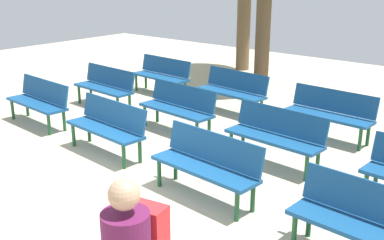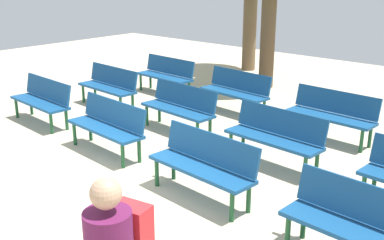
{
  "view_description": "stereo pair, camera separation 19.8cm",
  "coord_description": "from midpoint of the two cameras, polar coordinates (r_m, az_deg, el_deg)",
  "views": [
    {
      "loc": [
        4.81,
        -3.08,
        2.98
      ],
      "look_at": [
        0.0,
        2.64,
        0.55
      ],
      "focal_mm": 44.4,
      "sensor_mm": 36.0,
      "label": 1
    },
    {
      "loc": [
        4.96,
        -2.95,
        2.98
      ],
      "look_at": [
        0.0,
        2.64,
        0.55
      ],
      "focal_mm": 44.4,
      "sensor_mm": 36.0,
      "label": 2
    }
  ],
  "objects": [
    {
      "name": "ground_plane",
      "position": [
        6.47,
        -15.06,
        -10.1
      ],
      "size": [
        24.0,
        24.0,
        0.0
      ],
      "primitive_type": "plane",
      "color": "#BCAD8E"
    },
    {
      "name": "bench_r0_c0",
      "position": [
        9.76,
        -16.94,
        2.51
      ],
      "size": [
        1.63,
        0.57,
        0.87
      ],
      "rotation": [
        0.0,
        0.0,
        -0.06
      ],
      "color": "navy",
      "rests_on": "ground_plane"
    },
    {
      "name": "bench_r0_c1",
      "position": [
        7.94,
        -9.32,
        -0.42
      ],
      "size": [
        1.63,
        0.59,
        0.87
      ],
      "rotation": [
        0.0,
        0.0,
        -0.07
      ],
      "color": "navy",
      "rests_on": "ground_plane"
    },
    {
      "name": "bench_r0_c2",
      "position": [
        6.32,
        2.38,
        -5.07
      ],
      "size": [
        1.63,
        0.59,
        0.87
      ],
      "rotation": [
        0.0,
        0.0,
        -0.07
      ],
      "color": "navy",
      "rests_on": "ground_plane"
    },
    {
      "name": "bench_r0_c3",
      "position": [
        5.22,
        20.75,
        -11.55
      ],
      "size": [
        1.62,
        0.56,
        0.87
      ],
      "rotation": [
        0.0,
        0.0,
        -0.05
      ],
      "color": "navy",
      "rests_on": "ground_plane"
    },
    {
      "name": "bench_r1_c0",
      "position": [
        10.61,
        -9.38,
        4.26
      ],
      "size": [
        1.62,
        0.57,
        0.87
      ],
      "rotation": [
        0.0,
        0.0,
        -0.05
      ],
      "color": "navy",
      "rests_on": "ground_plane"
    },
    {
      "name": "bench_r1_c1",
      "position": [
        8.86,
        -0.81,
        1.76
      ],
      "size": [
        1.63,
        0.6,
        0.87
      ],
      "rotation": [
        0.0,
        0.0,
        -0.07
      ],
      "color": "navy",
      "rests_on": "ground_plane"
    },
    {
      "name": "bench_r1_c2",
      "position": [
        7.48,
        10.76,
        -1.66
      ],
      "size": [
        1.63,
        0.58,
        0.87
      ],
      "rotation": [
        0.0,
        0.0,
        -0.06
      ],
      "color": "navy",
      "rests_on": "ground_plane"
    },
    {
      "name": "bench_r2_c0",
      "position": [
        11.57,
        -2.62,
        5.62
      ],
      "size": [
        1.62,
        0.57,
        0.87
      ],
      "rotation": [
        0.0,
        0.0,
        -0.06
      ],
      "color": "navy",
      "rests_on": "ground_plane"
    },
    {
      "name": "bench_r2_c1",
      "position": [
        10.1,
        5.89,
        3.7
      ],
      "size": [
        1.64,
        0.63,
        0.87
      ],
      "rotation": [
        0.0,
        0.0,
        -0.09
      ],
      "color": "navy",
      "rests_on": "ground_plane"
    },
    {
      "name": "bench_r2_c2",
      "position": [
        8.83,
        17.09,
        0.89
      ],
      "size": [
        1.62,
        0.56,
        0.87
      ],
      "rotation": [
        0.0,
        0.0,
        -0.05
      ],
      "color": "navy",
      "rests_on": "ground_plane"
    }
  ]
}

